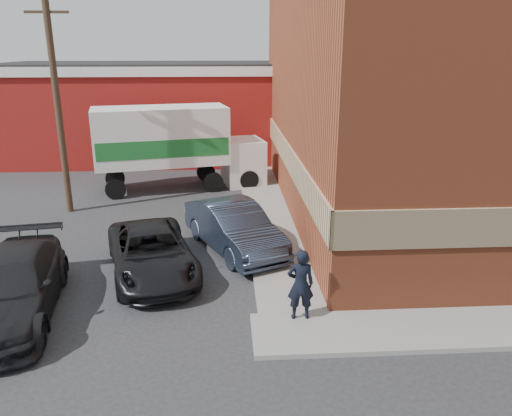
# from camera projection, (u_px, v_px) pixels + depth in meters

# --- Properties ---
(ground) EXTENTS (90.00, 90.00, 0.00)m
(ground) POSITION_uv_depth(u_px,v_px,m) (270.00, 317.00, 12.54)
(ground) COLOR #28282B
(ground) RESTS_ON ground
(brick_building) EXTENTS (14.25, 18.25, 9.36)m
(brick_building) POSITION_uv_depth(u_px,v_px,m) (460.00, 94.00, 20.14)
(brick_building) COLOR #9D4628
(brick_building) RESTS_ON ground
(sidewalk_west) EXTENTS (1.80, 18.00, 0.12)m
(sidewalk_west) POSITION_uv_depth(u_px,v_px,m) (265.00, 206.00, 21.10)
(sidewalk_west) COLOR gray
(sidewalk_west) RESTS_ON ground
(warehouse) EXTENTS (16.30, 8.30, 5.60)m
(warehouse) POSITION_uv_depth(u_px,v_px,m) (143.00, 110.00, 30.31)
(warehouse) COLOR maroon
(warehouse) RESTS_ON ground
(utility_pole) EXTENTS (2.00, 0.26, 9.00)m
(utility_pole) POSITION_uv_depth(u_px,v_px,m) (56.00, 94.00, 19.18)
(utility_pole) COLOR #4B3625
(utility_pole) RESTS_ON ground
(man) EXTENTS (0.66, 0.44, 1.80)m
(man) POSITION_uv_depth(u_px,v_px,m) (300.00, 284.00, 12.03)
(man) COLOR black
(man) RESTS_ON sidewalk_south
(sedan) EXTENTS (3.56, 5.13, 1.60)m
(sedan) POSITION_uv_depth(u_px,v_px,m) (234.00, 227.00, 16.46)
(sedan) COLOR #293345
(sedan) RESTS_ON ground
(suv_a) EXTENTS (3.51, 5.41, 1.38)m
(suv_a) POSITION_uv_depth(u_px,v_px,m) (152.00, 252.00, 14.74)
(suv_a) COLOR black
(suv_a) RESTS_ON ground
(suv_b) EXTENTS (2.99, 5.69, 1.57)m
(suv_b) POSITION_uv_depth(u_px,v_px,m) (10.00, 287.00, 12.39)
(suv_b) COLOR black
(suv_b) RESTS_ON ground
(box_truck) EXTENTS (8.16, 3.90, 3.88)m
(box_truck) POSITION_uv_depth(u_px,v_px,m) (178.00, 142.00, 23.31)
(box_truck) COLOR white
(box_truck) RESTS_ON ground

